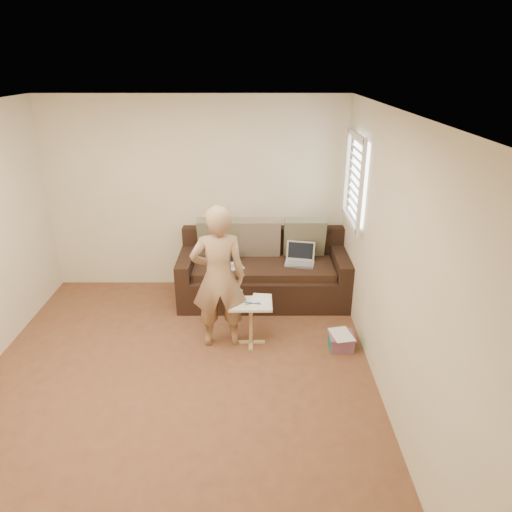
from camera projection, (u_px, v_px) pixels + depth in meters
name	position (u px, v px, depth m)	size (l,w,h in m)	color
floor	(177.00, 382.00, 4.62)	(4.50, 4.50, 0.00)	brown
ceiling	(154.00, 113.00, 3.60)	(4.50, 4.50, 0.00)	white
wall_back	(196.00, 196.00, 6.18)	(4.00, 4.00, 0.00)	beige
wall_front	(77.00, 472.00, 2.04)	(4.00, 4.00, 0.00)	beige
wall_right	(390.00, 264.00, 4.11)	(4.50, 4.50, 0.00)	beige
window_blinds	(355.00, 180.00, 5.33)	(0.12, 0.88, 1.08)	white
sofa	(264.00, 270.00, 6.08)	(2.20, 0.95, 0.85)	black
pillow_left	(219.00, 237.00, 6.17)	(0.55, 0.14, 0.55)	#64644A
pillow_mid	(260.00, 238.00, 6.14)	(0.55, 0.14, 0.55)	#6D5D4E
pillow_right	(304.00, 237.00, 6.16)	(0.55, 0.14, 0.55)	#64644A
laptop_silver	(299.00, 264.00, 6.00)	(0.37, 0.27, 0.25)	#B7BABC
laptop_white	(231.00, 268.00, 5.91)	(0.30, 0.22, 0.22)	white
person	(219.00, 278.00, 4.95)	(0.60, 0.41, 1.64)	#957451
side_table	(251.00, 323.00, 5.16)	(0.47, 0.33, 0.52)	silver
drinking_glass	(239.00, 295.00, 5.10)	(0.07, 0.07, 0.12)	silver
scissors	(253.00, 303.00, 5.03)	(0.18, 0.10, 0.02)	silver
paper_on_table	(261.00, 300.00, 5.12)	(0.21, 0.30, 0.00)	white
striped_box	(341.00, 341.00, 5.14)	(0.28, 0.28, 0.17)	#D9206E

